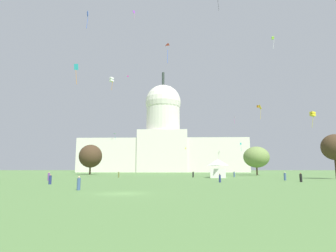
{
  "coord_description": "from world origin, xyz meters",
  "views": [
    {
      "loc": [
        5.65,
        -29.05,
        2.49
      ],
      "look_at": [
        0.77,
        97.46,
        21.51
      ],
      "focal_mm": 30.31,
      "sensor_mm": 36.0,
      "label": 1
    }
  ],
  "objects_px": {
    "kite_white_mid": "(112,80)",
    "kite_blue_mid": "(88,16)",
    "kite_yellow_low_b": "(313,114)",
    "tree_east_mid": "(256,157)",
    "person_navy_front_left": "(220,178)",
    "person_purple_mid_left": "(49,177)",
    "tree_west_near": "(91,156)",
    "kite_pink_mid": "(234,118)",
    "kite_yellow_low": "(186,148)",
    "kite_violet_high": "(134,13)",
    "kite_magenta_high": "(128,76)",
    "kite_cyan_mid": "(76,69)",
    "person_denim_aisle_center": "(285,177)",
    "person_navy_near_tree_west": "(50,180)",
    "kite_green_low": "(116,135)",
    "tree_east_far": "(335,147)",
    "capitol_building": "(163,143)",
    "kite_gold_mid": "(260,108)",
    "person_denim_mid_right": "(234,174)",
    "person_denim_front_center": "(79,184)",
    "kite_orange_mid": "(258,106)",
    "person_olive_front_right": "(119,175)",
    "kite_lime_high": "(273,38)",
    "person_black_lawn_far_right": "(193,174)",
    "person_black_near_tree_east": "(301,178)",
    "event_tent": "(218,168)",
    "kite_turquoise_low": "(241,145)",
    "kite_red_mid": "(169,48)"
  },
  "relations": [
    {
      "from": "person_denim_front_center",
      "to": "kite_yellow_low_b",
      "type": "height_order",
      "value": "kite_yellow_low_b"
    },
    {
      "from": "person_denim_aisle_center",
      "to": "person_navy_near_tree_west",
      "type": "height_order",
      "value": "person_denim_aisle_center"
    },
    {
      "from": "person_purple_mid_left",
      "to": "kite_orange_mid",
      "type": "bearing_deg",
      "value": -135.22
    },
    {
      "from": "person_navy_near_tree_west",
      "to": "kite_orange_mid",
      "type": "xyz_separation_m",
      "value": [
        52.15,
        66.31,
        26.18
      ]
    },
    {
      "from": "kite_gold_mid",
      "to": "person_denim_mid_right",
      "type": "bearing_deg",
      "value": 145.2
    },
    {
      "from": "event_tent",
      "to": "kite_turquoise_low",
      "type": "xyz_separation_m",
      "value": [
        18.65,
        55.61,
        10.98
      ]
    },
    {
      "from": "tree_west_near",
      "to": "kite_pink_mid",
      "type": "bearing_deg",
      "value": 35.22
    },
    {
      "from": "person_olive_front_right",
      "to": "kite_lime_high",
      "type": "xyz_separation_m",
      "value": [
        46.37,
        5.32,
        41.96
      ]
    },
    {
      "from": "capitol_building",
      "to": "kite_yellow_low_b",
      "type": "relative_size",
      "value": 28.08
    },
    {
      "from": "kite_gold_mid",
      "to": "kite_violet_high",
      "type": "bearing_deg",
      "value": 118.61
    },
    {
      "from": "kite_yellow_low",
      "to": "kite_magenta_high",
      "type": "xyz_separation_m",
      "value": [
        -33.62,
        -1.79,
        42.51
      ]
    },
    {
      "from": "kite_blue_mid",
      "to": "kite_yellow_low_b",
      "type": "relative_size",
      "value": 1.0
    },
    {
      "from": "tree_east_mid",
      "to": "tree_west_near",
      "type": "bearing_deg",
      "value": 171.55
    },
    {
      "from": "person_black_lawn_far_right",
      "to": "kite_cyan_mid",
      "type": "relative_size",
      "value": 0.39
    },
    {
      "from": "person_olive_front_right",
      "to": "kite_yellow_low_b",
      "type": "xyz_separation_m",
      "value": [
        49.72,
        -9.61,
        14.92
      ]
    },
    {
      "from": "tree_west_near",
      "to": "kite_pink_mid",
      "type": "relative_size",
      "value": 3.68
    },
    {
      "from": "person_black_lawn_far_right",
      "to": "kite_green_low",
      "type": "bearing_deg",
      "value": -48.23
    },
    {
      "from": "person_navy_front_left",
      "to": "person_black_near_tree_east",
      "type": "height_order",
      "value": "person_black_near_tree_east"
    },
    {
      "from": "person_navy_near_tree_west",
      "to": "kite_yellow_low",
      "type": "bearing_deg",
      "value": 27.15
    },
    {
      "from": "kite_yellow_low",
      "to": "person_denim_mid_right",
      "type": "bearing_deg",
      "value": -173.2
    },
    {
      "from": "kite_pink_mid",
      "to": "person_denim_front_center",
      "type": "bearing_deg",
      "value": -14.45
    },
    {
      "from": "person_denim_front_center",
      "to": "kite_violet_high",
      "type": "distance_m",
      "value": 81.63
    },
    {
      "from": "tree_west_near",
      "to": "kite_yellow_low_b",
      "type": "height_order",
      "value": "kite_yellow_low_b"
    },
    {
      "from": "kite_green_low",
      "to": "person_olive_front_right",
      "type": "bearing_deg",
      "value": -136.37
    },
    {
      "from": "kite_blue_mid",
      "to": "capitol_building",
      "type": "bearing_deg",
      "value": -172.77
    },
    {
      "from": "kite_gold_mid",
      "to": "kite_violet_high",
      "type": "height_order",
      "value": "kite_violet_high"
    },
    {
      "from": "person_navy_front_left",
      "to": "person_purple_mid_left",
      "type": "distance_m",
      "value": 35.06
    },
    {
      "from": "tree_east_far",
      "to": "kite_violet_high",
      "type": "xyz_separation_m",
      "value": [
        -53.72,
        21.53,
        49.3
      ]
    },
    {
      "from": "event_tent",
      "to": "kite_cyan_mid",
      "type": "bearing_deg",
      "value": -139.06
    },
    {
      "from": "event_tent",
      "to": "person_olive_front_right",
      "type": "xyz_separation_m",
      "value": [
        -27.57,
        -0.6,
        -1.73
      ]
    },
    {
      "from": "tree_east_far",
      "to": "kite_red_mid",
      "type": "xyz_separation_m",
      "value": [
        -40.1,
        -11.63,
        21.15
      ]
    },
    {
      "from": "kite_white_mid",
      "to": "kite_blue_mid",
      "type": "bearing_deg",
      "value": -45.66
    },
    {
      "from": "tree_east_far",
      "to": "kite_green_low",
      "type": "height_order",
      "value": "kite_green_low"
    },
    {
      "from": "kite_yellow_low",
      "to": "kite_green_low",
      "type": "height_order",
      "value": "kite_green_low"
    },
    {
      "from": "kite_cyan_mid",
      "to": "kite_magenta_high",
      "type": "bearing_deg",
      "value": 149.07
    },
    {
      "from": "person_black_near_tree_east",
      "to": "kite_green_low",
      "type": "height_order",
      "value": "kite_green_low"
    },
    {
      "from": "kite_violet_high",
      "to": "kite_gold_mid",
      "type": "bearing_deg",
      "value": -11.35
    },
    {
      "from": "person_olive_front_right",
      "to": "kite_lime_high",
      "type": "bearing_deg",
      "value": -177.79
    },
    {
      "from": "event_tent",
      "to": "person_navy_front_left",
      "type": "distance_m",
      "value": 27.82
    },
    {
      "from": "kite_violet_high",
      "to": "kite_yellow_low_b",
      "type": "xyz_separation_m",
      "value": [
        48.49,
        -22.56,
        -41.18
      ]
    },
    {
      "from": "person_denim_front_center",
      "to": "kite_lime_high",
      "type": "height_order",
      "value": "kite_lime_high"
    },
    {
      "from": "kite_green_low",
      "to": "person_black_near_tree_east",
      "type": "bearing_deg",
      "value": -112.66
    },
    {
      "from": "kite_blue_mid",
      "to": "kite_orange_mid",
      "type": "distance_m",
      "value": 76.51
    },
    {
      "from": "kite_yellow_low",
      "to": "kite_yellow_low_b",
      "type": "bearing_deg",
      "value": -164.8
    },
    {
      "from": "person_black_near_tree_east",
      "to": "kite_yellow_low",
      "type": "xyz_separation_m",
      "value": [
        -18.92,
        106.79,
        13.01
      ]
    },
    {
      "from": "tree_east_mid",
      "to": "kite_cyan_mid",
      "type": "height_order",
      "value": "kite_cyan_mid"
    },
    {
      "from": "kite_green_low",
      "to": "kite_lime_high",
      "type": "bearing_deg",
      "value": -91.11
    },
    {
      "from": "person_black_near_tree_east",
      "to": "kite_red_mid",
      "type": "xyz_separation_m",
      "value": [
        -24.67,
        4.55,
        27.99
      ]
    },
    {
      "from": "kite_yellow_low",
      "to": "kite_violet_high",
      "type": "height_order",
      "value": "kite_violet_high"
    },
    {
      "from": "kite_yellow_low_b",
      "to": "tree_east_mid",
      "type": "bearing_deg",
      "value": 169.11
    }
  ]
}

